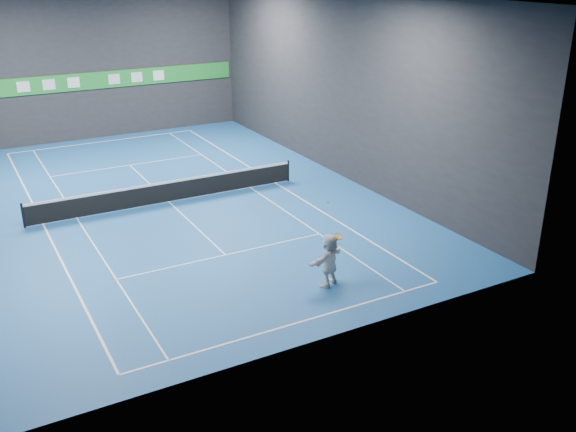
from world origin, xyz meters
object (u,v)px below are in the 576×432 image
player (329,260)px  tennis_ball (328,202)px  tennis_net (168,191)px  tennis_racket (338,238)px

player → tennis_ball: 2.06m
tennis_ball → tennis_net: tennis_ball is taller
player → tennis_net: size_ratio=0.15×
tennis_net → tennis_ball: bearing=-78.5°
player → tennis_net: (-2.14, 10.24, -0.38)m
tennis_net → tennis_racket: 10.55m
tennis_ball → tennis_racket: 1.40m
tennis_net → player: bearing=-78.2°
player → tennis_racket: (0.38, 0.05, 0.72)m
tennis_ball → tennis_racket: size_ratio=0.12×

